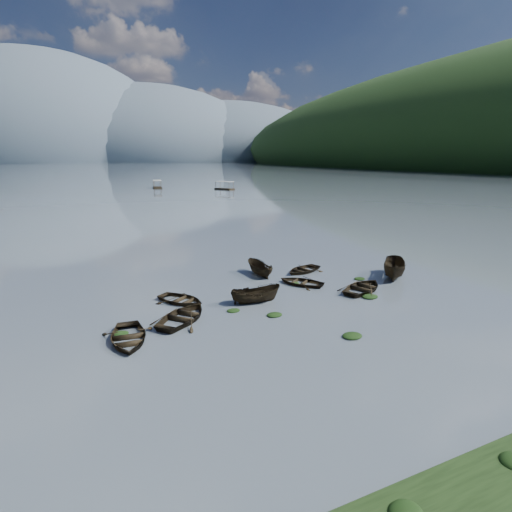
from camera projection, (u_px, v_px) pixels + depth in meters
name	position (u px, v px, depth m)	size (l,w,h in m)	color
ground_plane	(335.00, 329.00, 24.91)	(2400.00, 2400.00, 0.00)	#545F69
haze_mtn_b	(45.00, 162.00, 795.87)	(520.00, 520.00, 340.00)	#475666
haze_mtn_c	(147.00, 161.00, 876.07)	(520.00, 520.00, 260.00)	#475666
haze_mtn_d	(224.00, 161.00, 948.24)	(520.00, 520.00, 220.00)	#475666
rowboat_0	(128.00, 341.00, 23.31)	(3.10, 4.34, 0.90)	black
rowboat_1	(184.00, 320.00, 26.30)	(3.28, 4.60, 0.95)	black
rowboat_2	(256.00, 302.00, 29.52)	(1.42, 3.78, 1.46)	black
rowboat_3	(301.00, 284.00, 33.72)	(2.74, 3.84, 0.79)	black
rowboat_4	(363.00, 291.00, 32.11)	(3.20, 4.49, 0.93)	black
rowboat_5	(394.00, 278.00, 35.57)	(1.87, 4.96, 1.92)	black
rowboat_6	(181.00, 302.00, 29.57)	(2.76, 3.86, 0.80)	black
rowboat_7	(303.00, 272.00, 37.36)	(2.80, 3.92, 0.81)	black
rowboat_8	(259.00, 275.00, 36.34)	(1.41, 3.75, 1.45)	black
weed_clump_0	(233.00, 311.00, 27.85)	(0.94, 0.77, 0.20)	black
weed_clump_1	(274.00, 316.00, 27.06)	(1.09, 0.87, 0.24)	black
weed_clump_2	(352.00, 337.00, 23.87)	(1.25, 1.00, 0.27)	black
weed_clump_3	(294.00, 284.00, 33.81)	(0.91, 0.76, 0.20)	black
weed_clump_4	(370.00, 297.00, 30.54)	(1.29, 1.02, 0.27)	black
weed_clump_5	(120.00, 335.00, 24.17)	(1.04, 0.84, 0.22)	black
weed_clump_6	(267.00, 289.00, 32.51)	(0.96, 0.80, 0.20)	black
weed_clump_7	(359.00, 279.00, 35.07)	(1.01, 0.81, 0.22)	black
pontoon_centre	(158.00, 188.00, 135.43)	(2.78, 6.67, 2.56)	black
pontoon_right	(225.00, 190.00, 129.94)	(2.73, 6.56, 2.51)	black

